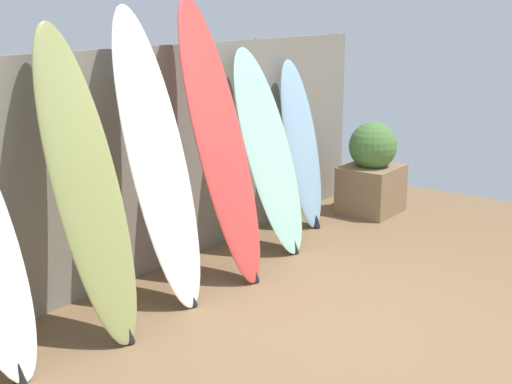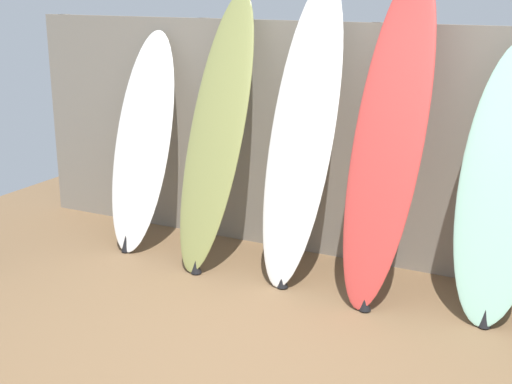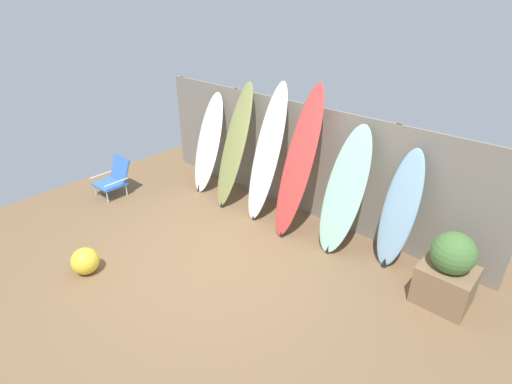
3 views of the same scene
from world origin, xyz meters
The scene contains 6 objects.
fence_back centered at (0.00, 2.01, 0.90)m, with size 6.08×0.11×1.80m.
surfboard_white_0 centered at (-1.76, 1.59, 0.84)m, with size 0.55×0.72×1.71m.
surfboard_olive_1 centered at (-1.03, 1.51, 1.00)m, with size 0.56×0.82×2.02m.
surfboard_white_2 centered at (-0.35, 1.54, 1.05)m, with size 0.57×0.75×2.12m.
surfboard_red_3 centered at (0.28, 1.49, 1.09)m, with size 0.58×0.84×2.19m.
surfboard_seafoam_4 centered at (1.02, 1.55, 0.87)m, with size 0.62×0.71×1.76m.
Camera 2 is at (1.59, -2.96, 2.08)m, focal length 50.00 mm.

